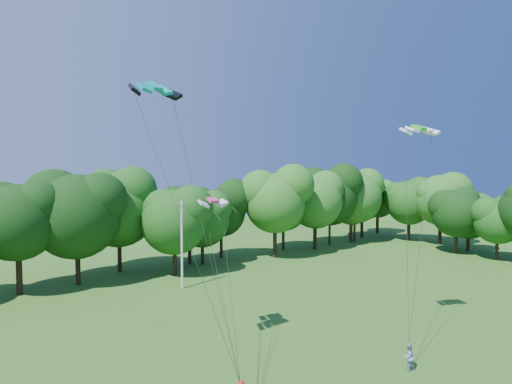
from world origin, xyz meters
TOP-DOWN VIEW (x-y plane):
  - utility_pole at (1.06, 28.37)m, footprint 1.75×0.43m
  - kite_flyer_right at (4.53, 5.43)m, footprint 0.90×0.76m
  - kite_teal at (-7.74, 13.50)m, footprint 2.83×1.34m
  - kite_green at (9.29, 7.98)m, footprint 2.80×2.07m
  - kite_pink at (-2.83, 15.59)m, footprint 2.08×1.24m
  - tree_back_center at (6.59, 37.56)m, footprint 7.19×7.19m
  - tree_back_east at (35.07, 35.52)m, footprint 7.32×7.32m
  - tree_flank_east at (43.28, 20.50)m, footprint 6.66×6.66m

SIDE VIEW (x-z plane):
  - kite_flyer_right at x=4.53m, z-range 0.00..1.62m
  - utility_pole at x=1.06m, z-range 0.11..8.94m
  - tree_flank_east at x=43.28m, z-range 1.20..10.89m
  - tree_back_center at x=6.59m, z-range 1.30..11.76m
  - tree_back_east at x=35.07m, z-range 1.32..11.97m
  - kite_pink at x=-2.83m, z-range 9.65..10.00m
  - kite_green at x=9.29m, z-range 14.57..15.07m
  - kite_teal at x=-7.74m, z-range 16.11..16.81m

